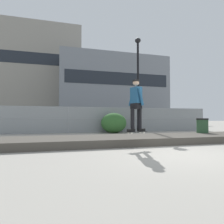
% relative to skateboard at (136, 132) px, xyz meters
% --- Properties ---
extents(ground_plane, '(120.00, 120.00, 0.00)m').
position_rel_skateboard_xyz_m(ground_plane, '(0.98, -1.21, -0.58)').
color(ground_plane, '#9E998E').
extents(gravel_berm, '(13.67, 2.48, 0.29)m').
position_rel_skateboard_xyz_m(gravel_berm, '(0.98, 1.63, -0.44)').
color(gravel_berm, '#4C473F').
rests_on(gravel_berm, ground_plane).
extents(skateboard, '(0.82, 0.42, 0.07)m').
position_rel_skateboard_xyz_m(skateboard, '(0.00, 0.00, 0.00)').
color(skateboard, black).
extents(skater, '(0.72, 0.62, 1.74)m').
position_rel_skateboard_xyz_m(skater, '(-0.00, 0.00, 1.00)').
color(skater, black).
rests_on(skater, skateboard).
extents(chain_fence, '(16.85, 0.06, 1.85)m').
position_rel_skateboard_xyz_m(chain_fence, '(0.98, 7.88, 0.35)').
color(chain_fence, gray).
rests_on(chain_fence, ground_plane).
extents(street_lamp, '(0.44, 0.44, 7.02)m').
position_rel_skateboard_xyz_m(street_lamp, '(3.18, 7.26, 3.77)').
color(street_lamp, black).
rests_on(street_lamp, ground_plane).
extents(parked_car_near, '(4.41, 1.96, 1.66)m').
position_rel_skateboard_xyz_m(parked_car_near, '(-3.77, 10.05, 0.26)').
color(parked_car_near, '#474C54').
rests_on(parked_car_near, ground_plane).
extents(parked_car_mid, '(4.51, 2.16, 1.66)m').
position_rel_skateboard_xyz_m(parked_car_mid, '(1.71, 10.46, 0.26)').
color(parked_car_mid, '#566B4C').
rests_on(parked_car_mid, ground_plane).
extents(parked_car_far, '(4.54, 2.23, 1.66)m').
position_rel_skateboard_xyz_m(parked_car_far, '(8.00, 10.16, 0.26)').
color(parked_car_far, '#B7BABF').
rests_on(parked_car_far, ground_plane).
extents(library_building, '(21.67, 15.90, 21.81)m').
position_rel_skateboard_xyz_m(library_building, '(-8.51, 44.72, 10.32)').
color(library_building, gray).
rests_on(library_building, ground_plane).
extents(office_block, '(22.55, 13.14, 14.16)m').
position_rel_skateboard_xyz_m(office_block, '(8.89, 36.49, 6.50)').
color(office_block, slate).
rests_on(office_block, ground_plane).
extents(shrub_left, '(1.82, 1.49, 1.41)m').
position_rel_skateboard_xyz_m(shrub_left, '(1.28, 7.14, 0.12)').
color(shrub_left, '#2D5B28').
rests_on(shrub_left, ground_plane).
extents(trash_bin, '(0.59, 0.59, 1.03)m').
position_rel_skateboard_xyz_m(trash_bin, '(4.60, 2.33, -0.06)').
color(trash_bin, '#2D5133').
rests_on(trash_bin, ground_plane).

